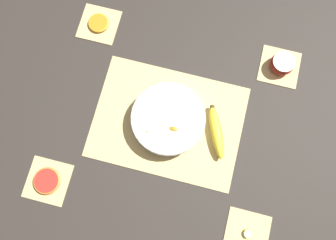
{
  "coord_description": "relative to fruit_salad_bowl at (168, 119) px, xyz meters",
  "views": [
    {
      "loc": [
        -0.06,
        0.22,
        1.09
      ],
      "look_at": [
        0.0,
        0.0,
        0.03
      ],
      "focal_mm": 35.0,
      "sensor_mm": 36.0,
      "label": 1
    }
  ],
  "objects": [
    {
      "name": "coaster_mat_far_right",
      "position": [
        0.33,
        0.29,
        -0.04
      ],
      "size": [
        0.14,
        0.14,
        0.01
      ],
      "color": "#D6B775",
      "rests_on": "ground_plane"
    },
    {
      "name": "orange_slice_whole",
      "position": [
        0.33,
        -0.29,
        -0.03
      ],
      "size": [
        0.08,
        0.08,
        0.01
      ],
      "color": "orange",
      "rests_on": "coaster_mat_near_right"
    },
    {
      "name": "banana_coin_single",
      "position": [
        -0.33,
        0.29,
        -0.03
      ],
      "size": [
        0.03,
        0.03,
        0.01
      ],
      "color": "#F4EABC",
      "rests_on": "coaster_mat_far_left"
    },
    {
      "name": "ground_plane",
      "position": [
        -0.0,
        -0.0,
        -0.04
      ],
      "size": [
        6.0,
        6.0,
        0.0
      ],
      "primitive_type": "plane",
      "color": "#2D2823"
    },
    {
      "name": "bamboo_mat_center",
      "position": [
        -0.0,
        -0.0,
        -0.04
      ],
      "size": [
        0.5,
        0.37,
        0.01
      ],
      "color": "#D6B775",
      "rests_on": "ground_plane"
    },
    {
      "name": "whole_banana",
      "position": [
        -0.17,
        -0.0,
        -0.01
      ],
      "size": [
        0.1,
        0.18,
        0.04
      ],
      "color": "yellow",
      "rests_on": "bamboo_mat_center"
    },
    {
      "name": "coaster_mat_near_left",
      "position": [
        -0.33,
        -0.29,
        -0.04
      ],
      "size": [
        0.14,
        0.14,
        0.01
      ],
      "color": "#D6B775",
      "rests_on": "ground_plane"
    },
    {
      "name": "apple_half",
      "position": [
        -0.33,
        -0.29,
        -0.01
      ],
      "size": [
        0.08,
        0.08,
        0.05
      ],
      "color": "#B72D23",
      "rests_on": "coaster_mat_near_left"
    },
    {
      "name": "fruit_salad_bowl",
      "position": [
        0.0,
        0.0,
        0.0
      ],
      "size": [
        0.25,
        0.25,
        0.06
      ],
      "color": "silver",
      "rests_on": "bamboo_mat_center"
    },
    {
      "name": "coaster_mat_far_left",
      "position": [
        -0.33,
        0.29,
        -0.04
      ],
      "size": [
        0.14,
        0.14,
        0.01
      ],
      "color": "#D6B775",
      "rests_on": "ground_plane"
    },
    {
      "name": "grapefruit_slice",
      "position": [
        0.33,
        0.29,
        -0.03
      ],
      "size": [
        0.09,
        0.09,
        0.01
      ],
      "color": "red",
      "rests_on": "coaster_mat_far_right"
    },
    {
      "name": "coaster_mat_near_right",
      "position": [
        0.33,
        -0.29,
        -0.04
      ],
      "size": [
        0.14,
        0.14,
        0.01
      ],
      "color": "#D6B775",
      "rests_on": "ground_plane"
    }
  ]
}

